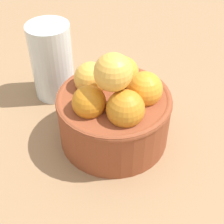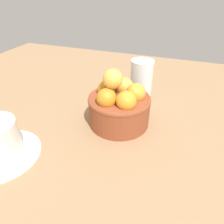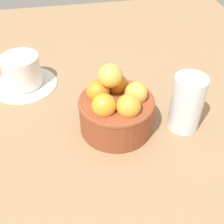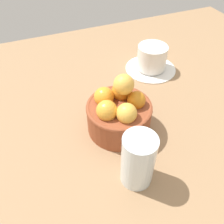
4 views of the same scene
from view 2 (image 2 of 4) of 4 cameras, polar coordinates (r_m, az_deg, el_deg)
The scene contains 3 objects.
ground_plane at distance 53.23cm, azimuth 1.86°, elevation -4.51°, with size 140.71×107.77×3.84cm, color #997551.
terracotta_bowl at distance 49.20cm, azimuth 1.97°, elevation 1.94°, with size 14.81×14.81×14.27cm.
water_glass at distance 60.08cm, azimuth 8.03°, elevation 8.58°, with size 6.32×6.32×11.78cm, color silver.
Camera 2 is at (12.62, -40.14, 30.69)cm, focal length 33.16 mm.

